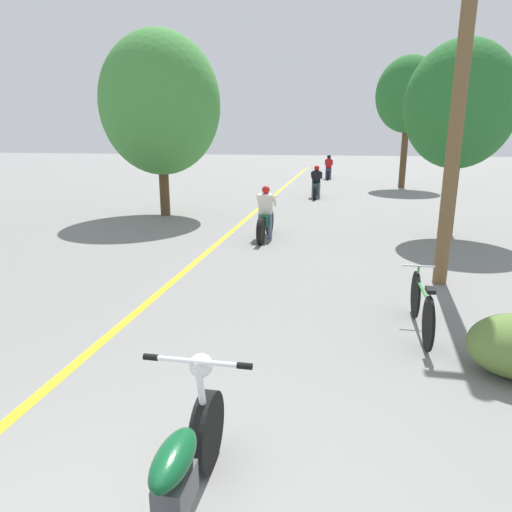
% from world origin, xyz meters
% --- Properties ---
extents(lane_stripe_center, '(0.14, 48.00, 0.01)m').
position_xyz_m(lane_stripe_center, '(-1.70, 12.72, 0.00)').
color(lane_stripe_center, yellow).
rests_on(lane_stripe_center, ground).
extents(utility_pole, '(1.10, 0.24, 6.30)m').
position_xyz_m(utility_pole, '(3.11, 6.78, 3.24)').
color(utility_pole, brown).
rests_on(utility_pole, ground).
extents(roadside_tree_right_near, '(2.74, 2.46, 4.92)m').
position_xyz_m(roadside_tree_right_near, '(4.09, 11.14, 3.32)').
color(roadside_tree_right_near, '#513A23').
rests_on(roadside_tree_right_near, ground).
extents(roadside_tree_right_far, '(3.16, 2.85, 6.33)m').
position_xyz_m(roadside_tree_right_far, '(4.23, 22.86, 4.49)').
color(roadside_tree_right_far, '#513A23').
rests_on(roadside_tree_right_far, ground).
extents(roadside_tree_left, '(3.86, 3.47, 5.78)m').
position_xyz_m(roadside_tree_left, '(-4.53, 12.74, 3.55)').
color(roadside_tree_left, '#513A23').
rests_on(roadside_tree_left, ground).
extents(motorcycle_foreground, '(0.82, 2.04, 1.05)m').
position_xyz_m(motorcycle_foreground, '(0.32, 0.76, 0.42)').
color(motorcycle_foreground, black).
rests_on(motorcycle_foreground, ground).
extents(motorcycle_rider_lead, '(0.50, 2.01, 1.36)m').
position_xyz_m(motorcycle_rider_lead, '(-0.63, 9.86, 0.51)').
color(motorcycle_rider_lead, black).
rests_on(motorcycle_rider_lead, ground).
extents(motorcycle_rider_mid, '(0.50, 2.05, 1.36)m').
position_xyz_m(motorcycle_rider_mid, '(0.16, 18.16, 0.52)').
color(motorcycle_rider_mid, black).
rests_on(motorcycle_rider_mid, ground).
extents(motorcycle_rider_far, '(0.50, 2.03, 1.45)m').
position_xyz_m(motorcycle_rider_far, '(0.37, 26.95, 0.55)').
color(motorcycle_rider_far, black).
rests_on(motorcycle_rider_far, ground).
extents(bicycle_parked, '(0.44, 1.79, 0.81)m').
position_xyz_m(bicycle_parked, '(2.43, 4.49, 0.37)').
color(bicycle_parked, black).
rests_on(bicycle_parked, ground).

